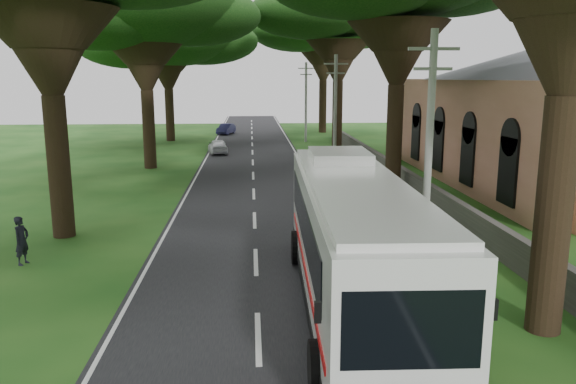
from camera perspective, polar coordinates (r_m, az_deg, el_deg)
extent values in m
plane|color=#164313|center=(13.07, -2.92, -18.50)|extent=(140.00, 140.00, 0.00)
cube|color=black|center=(36.90, -3.55, 1.37)|extent=(8.00, 120.00, 0.04)
cube|color=#383533|center=(36.95, 10.55, 2.14)|extent=(0.35, 50.00, 1.20)
cube|color=#B87359|center=(38.07, 24.77, 5.49)|extent=(12.00, 22.00, 6.40)
pyramid|color=#595960|center=(37.97, 25.48, 13.61)|extent=(14.00, 24.00, 2.20)
cylinder|color=gray|center=(18.38, 14.07, 3.27)|extent=(0.24, 0.24, 8.00)
cube|color=gray|center=(18.22, 14.61, 13.91)|extent=(1.60, 0.10, 0.10)
cube|color=gray|center=(18.20, 14.51, 12.02)|extent=(1.20, 0.10, 0.10)
cylinder|color=gray|center=(37.82, 4.80, 7.70)|extent=(0.24, 0.24, 8.00)
cube|color=gray|center=(37.74, 4.89, 12.85)|extent=(1.60, 0.10, 0.10)
cube|color=gray|center=(37.73, 4.88, 11.94)|extent=(1.20, 0.10, 0.10)
cylinder|color=gray|center=(57.64, 1.83, 9.07)|extent=(0.24, 0.24, 8.00)
cube|color=gray|center=(57.59, 1.85, 12.45)|extent=(1.60, 0.10, 0.10)
cube|color=gray|center=(57.59, 1.85, 11.85)|extent=(1.20, 0.10, 0.10)
cylinder|color=black|center=(24.88, -22.24, 2.33)|extent=(0.90, 0.90, 5.83)
cone|color=black|center=(24.64, -23.12, 13.45)|extent=(3.20, 3.20, 3.80)
cylinder|color=black|center=(42.13, -13.95, 6.18)|extent=(0.90, 0.90, 5.62)
cone|color=black|center=(41.98, -14.27, 12.59)|extent=(3.20, 3.20, 3.80)
ellipsoid|color=black|center=(42.26, -14.55, 17.98)|extent=(13.74, 13.74, 5.77)
cylinder|color=black|center=(60.03, -11.92, 7.64)|extent=(0.90, 0.90, 5.31)
cone|color=black|center=(59.90, -12.10, 11.99)|extent=(3.20, 3.20, 3.80)
ellipsoid|color=black|center=(60.05, -12.25, 15.41)|extent=(15.45, 15.45, 6.49)
cylinder|color=black|center=(15.73, 25.31, -2.40)|extent=(0.90, 0.90, 6.10)
cone|color=black|center=(15.40, 26.96, 15.80)|extent=(3.20, 3.20, 3.80)
cylinder|color=black|center=(32.53, 10.73, 5.26)|extent=(0.90, 0.90, 6.13)
cone|color=black|center=(32.38, 11.07, 14.02)|extent=(3.20, 3.20, 3.80)
cylinder|color=black|center=(50.01, 5.03, 7.63)|extent=(0.90, 0.90, 6.24)
cone|color=black|center=(49.92, 5.13, 13.38)|extent=(3.20, 3.20, 3.80)
ellipsoid|color=black|center=(50.29, 5.23, 18.77)|extent=(14.06, 14.06, 5.91)
cylinder|color=black|center=(67.95, 3.54, 8.68)|extent=(0.90, 0.90, 6.20)
cone|color=black|center=(67.88, 3.60, 12.89)|extent=(3.20, 3.20, 3.80)
ellipsoid|color=black|center=(68.14, 3.65, 16.83)|extent=(15.42, 15.42, 6.48)
cube|color=white|center=(15.87, 6.61, -4.83)|extent=(3.09, 13.06, 3.19)
cube|color=black|center=(16.06, 6.47, -2.93)|extent=(3.08, 10.68, 1.19)
cube|color=black|center=(16.38, 6.48, -10.01)|extent=(3.13, 13.10, 0.38)
cube|color=red|center=(16.10, 6.55, -7.33)|extent=(3.10, 11.77, 0.19)
cube|color=white|center=(15.49, 6.75, 1.08)|extent=(2.85, 12.41, 0.19)
cylinder|color=black|center=(12.30, 3.06, -17.38)|extent=(0.41, 1.20, 1.19)
cylinder|color=black|center=(12.82, 15.74, -16.57)|extent=(0.41, 1.20, 1.19)
cylinder|color=black|center=(20.09, 0.91, -5.65)|extent=(0.41, 1.20, 1.19)
cylinder|color=black|center=(20.41, 8.55, -5.50)|extent=(0.41, 1.20, 1.19)
imported|color=silver|center=(49.19, -7.14, 4.64)|extent=(2.05, 3.87, 1.25)
imported|color=navy|center=(65.98, -6.32, 6.39)|extent=(2.21, 3.88, 1.21)
imported|color=black|center=(22.05, -25.44, -4.47)|extent=(0.58, 0.73, 1.75)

